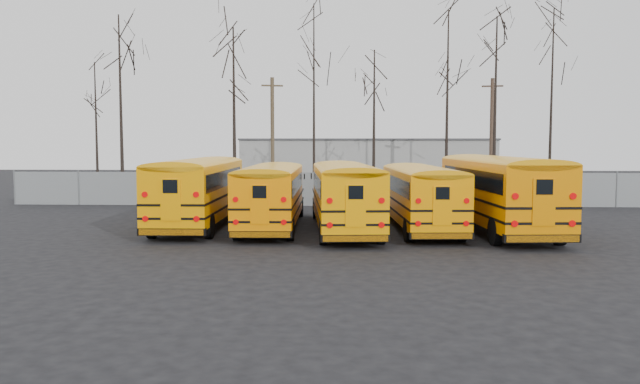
{
  "coord_description": "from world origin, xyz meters",
  "views": [
    {
      "loc": [
        0.39,
        -24.98,
        3.77
      ],
      "look_at": [
        -0.88,
        2.29,
        1.6
      ],
      "focal_mm": 35.0,
      "sensor_mm": 36.0,
      "label": 1
    }
  ],
  "objects_px": {
    "bus_a": "(200,186)",
    "bus_d": "(421,192)",
    "utility_pole_right": "(491,136)",
    "bus_c": "(345,191)",
    "bus_e": "(497,187)",
    "utility_pole_left": "(272,137)",
    "bus_b": "(271,191)"
  },
  "relations": [
    {
      "from": "bus_b",
      "to": "utility_pole_left",
      "type": "relative_size",
      "value": 1.28
    },
    {
      "from": "bus_a",
      "to": "bus_d",
      "type": "height_order",
      "value": "bus_a"
    },
    {
      "from": "bus_c",
      "to": "utility_pole_right",
      "type": "xyz_separation_m",
      "value": [
        10.21,
        18.43,
        2.52
      ]
    },
    {
      "from": "bus_b",
      "to": "bus_c",
      "type": "height_order",
      "value": "bus_c"
    },
    {
      "from": "bus_a",
      "to": "utility_pole_right",
      "type": "bearing_deg",
      "value": 44.38
    },
    {
      "from": "utility_pole_right",
      "to": "bus_b",
      "type": "bearing_deg",
      "value": -116.53
    },
    {
      "from": "bus_e",
      "to": "utility_pole_right",
      "type": "xyz_separation_m",
      "value": [
        3.77,
        17.98,
        2.34
      ]
    },
    {
      "from": "bus_b",
      "to": "utility_pole_right",
      "type": "bearing_deg",
      "value": 51.19
    },
    {
      "from": "bus_a",
      "to": "bus_e",
      "type": "xyz_separation_m",
      "value": [
        12.96,
        -0.89,
        0.09
      ]
    },
    {
      "from": "bus_d",
      "to": "utility_pole_right",
      "type": "relative_size",
      "value": 1.24
    },
    {
      "from": "bus_d",
      "to": "bus_e",
      "type": "distance_m",
      "value": 3.21
    },
    {
      "from": "bus_e",
      "to": "utility_pole_left",
      "type": "height_order",
      "value": "utility_pole_left"
    },
    {
      "from": "bus_d",
      "to": "bus_e",
      "type": "height_order",
      "value": "bus_e"
    },
    {
      "from": "bus_a",
      "to": "utility_pole_right",
      "type": "xyz_separation_m",
      "value": [
        16.73,
        17.1,
        2.43
      ]
    },
    {
      "from": "bus_e",
      "to": "utility_pole_left",
      "type": "relative_size",
      "value": 1.47
    },
    {
      "from": "bus_c",
      "to": "bus_e",
      "type": "xyz_separation_m",
      "value": [
        6.45,
        0.45,
        0.18
      ]
    },
    {
      "from": "bus_c",
      "to": "bus_e",
      "type": "distance_m",
      "value": 6.46
    },
    {
      "from": "bus_b",
      "to": "utility_pole_left",
      "type": "distance_m",
      "value": 14.32
    },
    {
      "from": "utility_pole_left",
      "to": "utility_pole_right",
      "type": "distance_m",
      "value": 15.53
    },
    {
      "from": "bus_a",
      "to": "bus_c",
      "type": "bearing_deg",
      "value": -12.8
    },
    {
      "from": "bus_a",
      "to": "bus_c",
      "type": "height_order",
      "value": "bus_a"
    },
    {
      "from": "utility_pole_left",
      "to": "utility_pole_right",
      "type": "height_order",
      "value": "utility_pole_right"
    },
    {
      "from": "bus_d",
      "to": "utility_pole_right",
      "type": "height_order",
      "value": "utility_pole_right"
    },
    {
      "from": "bus_a",
      "to": "bus_e",
      "type": "height_order",
      "value": "bus_e"
    },
    {
      "from": "bus_e",
      "to": "utility_pole_left",
      "type": "distance_m",
      "value": 18.35
    },
    {
      "from": "bus_a",
      "to": "bus_b",
      "type": "xyz_separation_m",
      "value": [
        3.31,
        -0.61,
        -0.15
      ]
    },
    {
      "from": "utility_pole_right",
      "to": "bus_c",
      "type": "bearing_deg",
      "value": -108.38
    },
    {
      "from": "utility_pole_left",
      "to": "utility_pole_right",
      "type": "xyz_separation_m",
      "value": [
        15.08,
        3.7,
        0.13
      ]
    },
    {
      "from": "bus_c",
      "to": "bus_e",
      "type": "relative_size",
      "value": 0.91
    },
    {
      "from": "utility_pole_right",
      "to": "bus_a",
      "type": "bearing_deg",
      "value": -123.76
    },
    {
      "from": "bus_d",
      "to": "utility_pole_left",
      "type": "distance_m",
      "value": 16.43
    },
    {
      "from": "utility_pole_left",
      "to": "utility_pole_right",
      "type": "relative_size",
      "value": 0.97
    }
  ]
}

